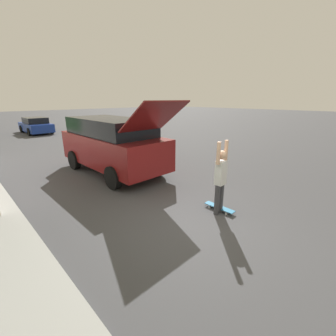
{
  "coord_description": "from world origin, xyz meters",
  "views": [
    {
      "loc": [
        -3.59,
        -2.96,
        2.81
      ],
      "look_at": [
        0.71,
        1.44,
        0.9
      ],
      "focal_mm": 24.0,
      "sensor_mm": 36.0,
      "label": 1
    }
  ],
  "objects_px": {
    "car_down_street": "(36,126)",
    "skateboard": "(219,207)",
    "suv_parked": "(112,143)",
    "skateboarder": "(220,178)"
  },
  "relations": [
    {
      "from": "car_down_street",
      "to": "skateboard",
      "type": "distance_m",
      "value": 18.69
    },
    {
      "from": "skateboarder",
      "to": "skateboard",
      "type": "relative_size",
      "value": 2.23
    },
    {
      "from": "suv_parked",
      "to": "skateboarder",
      "type": "bearing_deg",
      "value": -88.67
    },
    {
      "from": "skateboard",
      "to": "skateboarder",
      "type": "bearing_deg",
      "value": -159.64
    },
    {
      "from": "suv_parked",
      "to": "skateboard",
      "type": "height_order",
      "value": "suv_parked"
    },
    {
      "from": "car_down_street",
      "to": "suv_parked",
      "type": "bearing_deg",
      "value": -94.01
    },
    {
      "from": "skateboarder",
      "to": "skateboard",
      "type": "bearing_deg",
      "value": 20.36
    },
    {
      "from": "car_down_street",
      "to": "skateboard",
      "type": "xyz_separation_m",
      "value": [
        -0.73,
        -18.66,
        -0.55
      ]
    },
    {
      "from": "skateboarder",
      "to": "skateboard",
      "type": "distance_m",
      "value": 0.89
    },
    {
      "from": "suv_parked",
      "to": "car_down_street",
      "type": "bearing_deg",
      "value": 85.99
    }
  ]
}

